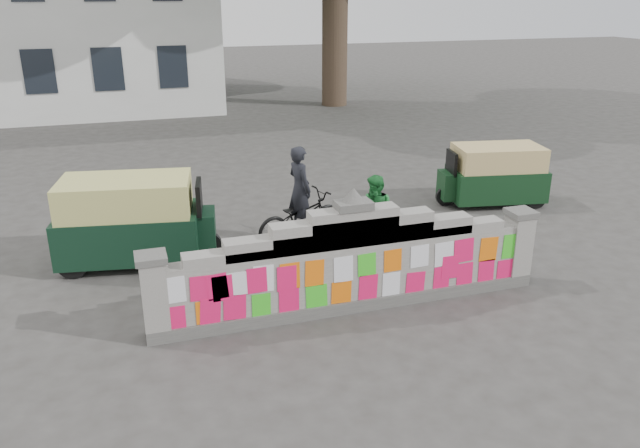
# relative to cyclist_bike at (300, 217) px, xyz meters

# --- Properties ---
(ground) EXTENTS (100.00, 100.00, 0.00)m
(ground) POSITION_rel_cyclist_bike_xyz_m (-0.02, -3.00, -0.51)
(ground) COLOR #383533
(ground) RESTS_ON ground
(parapet_wall) EXTENTS (6.48, 0.44, 2.01)m
(parapet_wall) POSITION_rel_cyclist_bike_xyz_m (-0.02, -3.00, 0.24)
(parapet_wall) COLOR #4C4C49
(parapet_wall) RESTS_ON ground
(building) EXTENTS (16.00, 10.00, 8.90)m
(building) POSITION_rel_cyclist_bike_xyz_m (-7.02, 18.99, 3.51)
(building) COLOR silver
(building) RESTS_ON ground
(cyclist_bike) EXTENTS (2.04, 1.18, 1.01)m
(cyclist_bike) POSITION_rel_cyclist_bike_xyz_m (0.00, 0.00, 0.00)
(cyclist_bike) COLOR black
(cyclist_bike) RESTS_ON ground
(cyclist_rider) EXTENTS (0.57, 0.72, 1.72)m
(cyclist_rider) POSITION_rel_cyclist_bike_xyz_m (-0.00, 0.00, 0.35)
(cyclist_rider) COLOR black
(cyclist_rider) RESTS_ON ground
(pedestrian) EXTENTS (0.88, 0.93, 1.51)m
(pedestrian) POSITION_rel_cyclist_bike_xyz_m (1.24, -0.95, 0.25)
(pedestrian) COLOR #227F35
(pedestrian) RESTS_ON ground
(rickshaw_left) EXTENTS (3.00, 1.76, 1.61)m
(rickshaw_left) POSITION_rel_cyclist_bike_xyz_m (-3.21, -0.05, 0.33)
(rickshaw_left) COLOR black
(rickshaw_left) RESTS_ON ground
(rickshaw_right) EXTENTS (2.60, 1.55, 1.40)m
(rickshaw_right) POSITION_rel_cyclist_bike_xyz_m (5.02, 0.88, 0.22)
(rickshaw_right) COLOR #103218
(rickshaw_right) RESTS_ON ground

